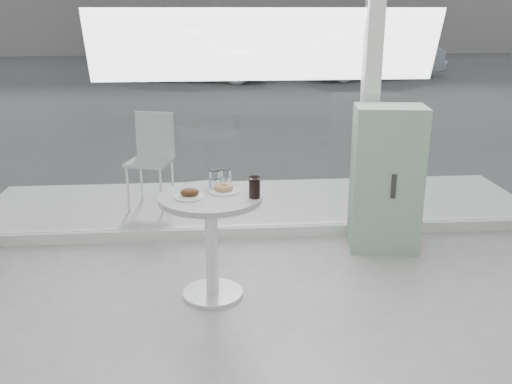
{
  "coord_description": "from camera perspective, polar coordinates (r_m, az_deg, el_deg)",
  "views": [
    {
      "loc": [
        -0.5,
        -1.84,
        2.0
      ],
      "look_at": [
        -0.2,
        1.7,
        0.85
      ],
      "focal_mm": 40.0,
      "sensor_mm": 36.0,
      "label": 1
    }
  ],
  "objects": [
    {
      "name": "car_silver",
      "position": [
        17.49,
        11.5,
        13.42
      ],
      "size": [
        4.61,
        2.71,
        1.44
      ],
      "primitive_type": "imported",
      "rotation": [
        0.0,
        0.0,
        1.86
      ],
      "color": "#9C9EA3",
      "rests_on": "street"
    },
    {
      "name": "water_tumbler_b",
      "position": [
        4.11,
        -3.02,
        1.29
      ],
      "size": [
        0.08,
        0.08,
        0.13
      ],
      "color": "white",
      "rests_on": "main_table"
    },
    {
      "name": "cola_glass",
      "position": [
        3.86,
        -0.16,
        0.44
      ],
      "size": [
        0.08,
        0.08,
        0.15
      ],
      "color": "white",
      "rests_on": "main_table"
    },
    {
      "name": "street",
      "position": [
        17.96,
        -3.23,
        11.55
      ],
      "size": [
        40.0,
        24.0,
        0.0
      ],
      "primitive_type": "cube",
      "color": "#393939",
      "rests_on": "ground"
    },
    {
      "name": "storefront",
      "position": [
        4.89,
        2.0,
        14.53
      ],
      "size": [
        5.0,
        0.14,
        3.0
      ],
      "color": "white",
      "rests_on": "ground"
    },
    {
      "name": "patio_chair",
      "position": [
        5.89,
        -10.38,
        3.79
      ],
      "size": [
        0.51,
        0.51,
        0.95
      ],
      "rotation": [
        0.0,
        0.0,
        -0.28
      ],
      "color": "white",
      "rests_on": "patio_deck"
    },
    {
      "name": "plate_donut",
      "position": [
        4.0,
        -3.24,
        0.29
      ],
      "size": [
        0.22,
        0.22,
        0.05
      ],
      "color": "white",
      "rests_on": "main_table"
    },
    {
      "name": "car_white",
      "position": [
        16.8,
        -6.36,
        13.66
      ],
      "size": [
        4.83,
        2.96,
        1.53
      ],
      "primitive_type": "imported",
      "rotation": [
        0.0,
        0.0,
        1.3
      ],
      "color": "white",
      "rests_on": "street"
    },
    {
      "name": "main_table",
      "position": [
        4.02,
        -4.51,
        -3.3
      ],
      "size": [
        0.72,
        0.72,
        0.77
      ],
      "color": "white",
      "rests_on": "ground"
    },
    {
      "name": "water_tumbler_a",
      "position": [
        4.07,
        -4.16,
        1.13
      ],
      "size": [
        0.08,
        0.08,
        0.13
      ],
      "color": "white",
      "rests_on": "main_table"
    },
    {
      "name": "mint_cabinet",
      "position": [
        4.94,
        12.89,
        1.25
      ],
      "size": [
        0.62,
        0.46,
        1.24
      ],
      "rotation": [
        0.0,
        0.0,
        -0.14
      ],
      "color": "#8DB49E",
      "rests_on": "ground"
    },
    {
      "name": "plate_fritter",
      "position": [
        3.9,
        -6.62,
        -0.19
      ],
      "size": [
        0.21,
        0.21,
        0.07
      ],
      "color": "white",
      "rests_on": "main_table"
    },
    {
      "name": "patio_deck",
      "position": [
        6.0,
        0.23,
        -1.27
      ],
      "size": [
        5.6,
        1.6,
        0.05
      ],
      "primitive_type": "cube",
      "color": "silver",
      "rests_on": "ground"
    },
    {
      "name": "room_shell",
      "position": [
        1.38,
        16.83,
        13.14
      ],
      "size": [
        6.0,
        6.0,
        6.0
      ],
      "color": "white",
      "rests_on": "ground"
    }
  ]
}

